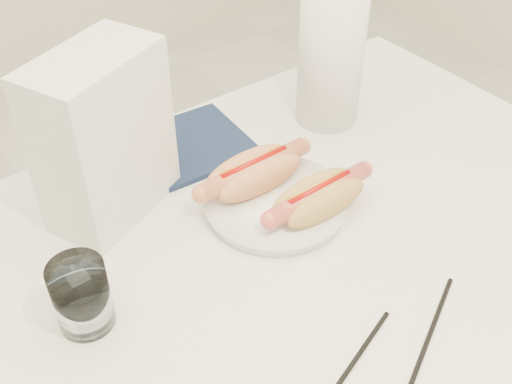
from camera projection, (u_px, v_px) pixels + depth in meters
table at (268, 304)px, 0.85m from camera, size 1.20×0.80×0.75m
plate at (276, 204)px, 0.90m from camera, size 0.25×0.25×0.02m
hotdog_left at (254, 173)px, 0.90m from camera, size 0.18×0.07×0.05m
hotdog_right at (319, 198)px, 0.86m from camera, size 0.18×0.07×0.05m
water_glass at (82, 296)px, 0.72m from camera, size 0.07×0.07×0.09m
chopstick_near at (349, 369)px, 0.70m from camera, size 0.18×0.07×0.01m
chopstick_far at (430, 334)px, 0.73m from camera, size 0.18×0.09×0.01m
napkin_box at (103, 138)px, 0.83m from camera, size 0.21×0.17×0.24m
navy_napkin at (192, 144)px, 1.02m from camera, size 0.18×0.18×0.01m
paper_towel_roll at (331, 55)px, 1.01m from camera, size 0.14×0.14×0.24m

